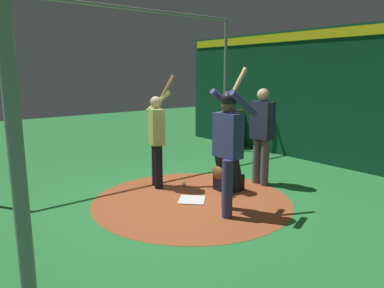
# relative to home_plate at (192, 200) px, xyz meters

# --- Properties ---
(ground_plane) EXTENTS (25.41, 25.41, 0.00)m
(ground_plane) POSITION_rel_home_plate_xyz_m (0.00, 0.00, -0.01)
(ground_plane) COLOR #287A38
(dirt_circle) EXTENTS (3.26, 3.26, 0.01)m
(dirt_circle) POSITION_rel_home_plate_xyz_m (0.00, 0.00, -0.01)
(dirt_circle) COLOR #9E4C28
(dirt_circle) RESTS_ON ground
(home_plate) EXTENTS (0.59, 0.59, 0.01)m
(home_plate) POSITION_rel_home_plate_xyz_m (0.00, 0.00, 0.00)
(home_plate) COLOR white
(home_plate) RESTS_ON dirt_circle
(batter) EXTENTS (0.68, 0.49, 2.15)m
(batter) POSITION_rel_home_plate_xyz_m (-0.09, 0.74, 1.10)
(batter) COLOR navy
(batter) RESTS_ON ground
(catcher) EXTENTS (0.58, 0.40, 0.95)m
(catcher) POSITION_rel_home_plate_xyz_m (-0.81, -0.02, 0.36)
(catcher) COLOR black
(catcher) RESTS_ON ground
(umpire) EXTENTS (0.22, 0.49, 1.79)m
(umpire) POSITION_rel_home_plate_xyz_m (-1.56, 0.09, 1.00)
(umpire) COLOR #4C4C51
(umpire) RESTS_ON ground
(visitor) EXTENTS (0.64, 0.51, 2.03)m
(visitor) POSITION_rel_home_plate_xyz_m (0.03, -0.98, 0.95)
(visitor) COLOR black
(visitor) RESTS_ON ground
(back_wall) EXTENTS (0.22, 9.41, 3.05)m
(back_wall) POSITION_rel_home_plate_xyz_m (-3.97, 0.00, 1.52)
(back_wall) COLOR #0C3D26
(back_wall) RESTS_ON ground
(cage_frame) EXTENTS (6.37, 5.22, 3.41)m
(cage_frame) POSITION_rel_home_plate_xyz_m (0.00, 0.00, 2.38)
(cage_frame) COLOR gray
(cage_frame) RESTS_ON ground
(bat_rack) EXTENTS (0.82, 0.21, 1.05)m
(bat_rack) POSITION_rel_home_plate_xyz_m (-3.72, -2.55, 0.48)
(bat_rack) COLOR olive
(bat_rack) RESTS_ON ground
(baseball_0) EXTENTS (0.07, 0.07, 0.07)m
(baseball_0) POSITION_rel_home_plate_xyz_m (-0.36, -0.68, 0.03)
(baseball_0) COLOR white
(baseball_0) RESTS_ON dirt_circle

